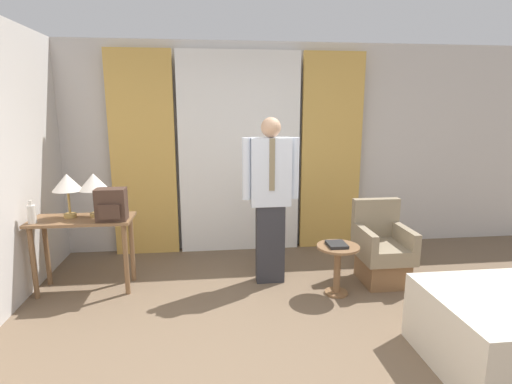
{
  "coord_description": "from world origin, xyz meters",
  "views": [
    {
      "loc": [
        -0.38,
        -2.49,
        1.88
      ],
      "look_at": [
        0.07,
        1.45,
        1.04
      ],
      "focal_mm": 28.0,
      "sensor_mm": 36.0,
      "label": 1
    }
  ],
  "objects_px": {
    "table_lamp_left": "(67,184)",
    "armchair": "(382,252)",
    "book": "(337,244)",
    "bottle_near_edge": "(32,214)",
    "side_table": "(338,261)",
    "person": "(270,194)",
    "desk": "(83,232)",
    "backpack": "(111,205)",
    "table_lamp_right": "(94,183)"
  },
  "relations": [
    {
      "from": "backpack",
      "to": "side_table",
      "type": "distance_m",
      "value": 2.34
    },
    {
      "from": "person",
      "to": "side_table",
      "type": "distance_m",
      "value": 0.98
    },
    {
      "from": "table_lamp_left",
      "to": "armchair",
      "type": "relative_size",
      "value": 0.51
    },
    {
      "from": "table_lamp_right",
      "to": "backpack",
      "type": "xyz_separation_m",
      "value": [
        0.2,
        -0.17,
        -0.19
      ]
    },
    {
      "from": "backpack",
      "to": "book",
      "type": "distance_m",
      "value": 2.29
    },
    {
      "from": "person",
      "to": "armchair",
      "type": "distance_m",
      "value": 1.38
    },
    {
      "from": "armchair",
      "to": "book",
      "type": "xyz_separation_m",
      "value": [
        -0.6,
        -0.26,
        0.2
      ]
    },
    {
      "from": "bottle_near_edge",
      "to": "book",
      "type": "xyz_separation_m",
      "value": [
        2.98,
        -0.29,
        -0.33
      ]
    },
    {
      "from": "desk",
      "to": "book",
      "type": "xyz_separation_m",
      "value": [
        2.56,
        -0.42,
        -0.09
      ]
    },
    {
      "from": "desk",
      "to": "book",
      "type": "distance_m",
      "value": 2.59
    },
    {
      "from": "desk",
      "to": "side_table",
      "type": "xyz_separation_m",
      "value": [
        2.58,
        -0.42,
        -0.27
      ]
    },
    {
      "from": "book",
      "to": "side_table",
      "type": "bearing_deg",
      "value": 10.44
    },
    {
      "from": "desk",
      "to": "side_table",
      "type": "bearing_deg",
      "value": -9.2
    },
    {
      "from": "table_lamp_left",
      "to": "backpack",
      "type": "bearing_deg",
      "value": -20.54
    },
    {
      "from": "bottle_near_edge",
      "to": "side_table",
      "type": "height_order",
      "value": "bottle_near_edge"
    },
    {
      "from": "bottle_near_edge",
      "to": "person",
      "type": "xyz_separation_m",
      "value": [
        2.36,
        0.11,
        0.11
      ]
    },
    {
      "from": "armchair",
      "to": "bottle_near_edge",
      "type": "bearing_deg",
      "value": 179.62
    },
    {
      "from": "table_lamp_left",
      "to": "side_table",
      "type": "height_order",
      "value": "table_lamp_left"
    },
    {
      "from": "bottle_near_edge",
      "to": "backpack",
      "type": "xyz_separation_m",
      "value": [
        0.75,
        0.02,
        0.06
      ]
    },
    {
      "from": "desk",
      "to": "armchair",
      "type": "bearing_deg",
      "value": -2.82
    },
    {
      "from": "table_lamp_right",
      "to": "armchair",
      "type": "distance_m",
      "value": 3.14
    },
    {
      "from": "table_lamp_right",
      "to": "person",
      "type": "relative_size",
      "value": 0.25
    },
    {
      "from": "person",
      "to": "book",
      "type": "bearing_deg",
      "value": -33.25
    },
    {
      "from": "table_lamp_left",
      "to": "person",
      "type": "height_order",
      "value": "person"
    },
    {
      "from": "bottle_near_edge",
      "to": "person",
      "type": "relative_size",
      "value": 0.13
    },
    {
      "from": "desk",
      "to": "bottle_near_edge",
      "type": "xyz_separation_m",
      "value": [
        -0.42,
        -0.13,
        0.25
      ]
    },
    {
      "from": "backpack",
      "to": "person",
      "type": "xyz_separation_m",
      "value": [
        1.61,
        0.1,
        0.05
      ]
    },
    {
      "from": "desk",
      "to": "armchair",
      "type": "height_order",
      "value": "armchair"
    },
    {
      "from": "person",
      "to": "book",
      "type": "relative_size",
      "value": 8.03
    },
    {
      "from": "table_lamp_left",
      "to": "book",
      "type": "bearing_deg",
      "value": -10.11
    },
    {
      "from": "bottle_near_edge",
      "to": "person",
      "type": "height_order",
      "value": "person"
    },
    {
      "from": "desk",
      "to": "person",
      "type": "distance_m",
      "value": 1.98
    },
    {
      "from": "armchair",
      "to": "book",
      "type": "distance_m",
      "value": 0.69
    },
    {
      "from": "table_lamp_right",
      "to": "bottle_near_edge",
      "type": "xyz_separation_m",
      "value": [
        -0.55,
        -0.19,
        -0.26
      ]
    },
    {
      "from": "table_lamp_left",
      "to": "backpack",
      "type": "distance_m",
      "value": 0.53
    },
    {
      "from": "table_lamp_left",
      "to": "book",
      "type": "xyz_separation_m",
      "value": [
        2.69,
        -0.48,
        -0.59
      ]
    },
    {
      "from": "table_lamp_right",
      "to": "backpack",
      "type": "distance_m",
      "value": 0.33
    },
    {
      "from": "backpack",
      "to": "person",
      "type": "relative_size",
      "value": 0.18
    },
    {
      "from": "bottle_near_edge",
      "to": "table_lamp_left",
      "type": "bearing_deg",
      "value": 33.34
    },
    {
      "from": "bottle_near_edge",
      "to": "book",
      "type": "height_order",
      "value": "bottle_near_edge"
    },
    {
      "from": "table_lamp_left",
      "to": "bottle_near_edge",
      "type": "xyz_separation_m",
      "value": [
        -0.29,
        -0.19,
        -0.26
      ]
    },
    {
      "from": "table_lamp_left",
      "to": "backpack",
      "type": "relative_size",
      "value": 1.4
    },
    {
      "from": "table_lamp_right",
      "to": "armchair",
      "type": "height_order",
      "value": "table_lamp_right"
    },
    {
      "from": "bottle_near_edge",
      "to": "side_table",
      "type": "relative_size",
      "value": 0.44
    },
    {
      "from": "book",
      "to": "desk",
      "type": "bearing_deg",
      "value": 170.67
    },
    {
      "from": "table_lamp_left",
      "to": "book",
      "type": "distance_m",
      "value": 2.79
    },
    {
      "from": "side_table",
      "to": "armchair",
      "type": "bearing_deg",
      "value": 24.12
    },
    {
      "from": "table_lamp_left",
      "to": "armchair",
      "type": "xyz_separation_m",
      "value": [
        3.29,
        -0.21,
        -0.79
      ]
    },
    {
      "from": "desk",
      "to": "table_lamp_right",
      "type": "bearing_deg",
      "value": 24.61
    },
    {
      "from": "table_lamp_left",
      "to": "bottle_near_edge",
      "type": "distance_m",
      "value": 0.43
    }
  ]
}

